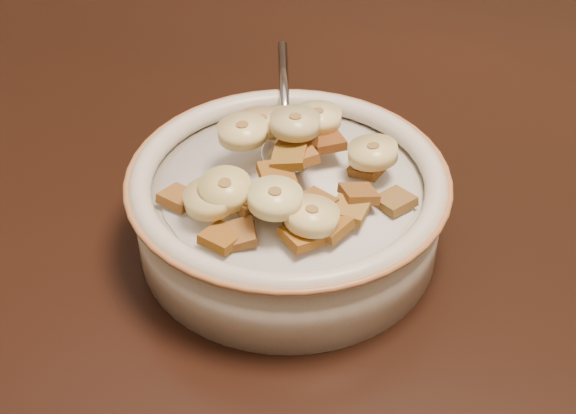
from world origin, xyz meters
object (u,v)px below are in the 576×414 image
at_px(spoon, 287,152).
at_px(chair, 511,93).
at_px(table, 228,181).
at_px(cereal_bowl, 288,215).

bearing_deg(spoon, chair, -119.74).
relative_size(table, spoon, 30.24).
bearing_deg(cereal_bowl, table, 138.27).
height_order(table, cereal_bowl, cereal_bowl).
distance_m(table, chair, 0.78).
bearing_deg(table, spoon, -31.22).
xyz_separation_m(table, spoon, (0.06, -0.04, 0.07)).
height_order(chair, cereal_bowl, chair).
height_order(table, chair, chair).
bearing_deg(table, chair, 78.85).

